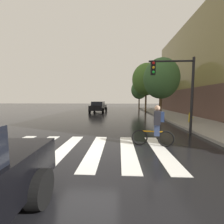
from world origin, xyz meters
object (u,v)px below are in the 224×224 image
Objects in this scene: traffic_light_near at (177,82)px; fire_hydrant at (190,117)px; street_tree_near at (161,79)px; sedan_mid at (98,107)px; street_tree_far at (139,90)px; cyclist at (156,126)px; street_tree_mid at (146,79)px.

traffic_light_near is 4.70m from fire_hydrant.
sedan_mid is at bearing 129.49° from street_tree_near.
street_tree_near is 15.15m from street_tree_far.
cyclist is 6.88m from fire_hydrant.
street_tree_near reaches higher than sedan_mid.
street_tree_far is at bearing 43.61° from sedan_mid.
street_tree_mid is at bearing 81.09° from cyclist.
street_tree_mid is (6.99, -0.78, 3.92)m from sedan_mid.
cyclist is at bearing -73.61° from sedan_mid.
fire_hydrant is at bearing 53.72° from cyclist.
fire_hydrant is 10.50m from street_tree_mid.
cyclist is at bearing -126.28° from fire_hydrant.
cyclist is 0.30× the size of street_tree_far.
street_tree_mid reaches higher than sedan_mid.
traffic_light_near is at bearing -65.00° from sedan_mid.
sedan_mid is 8.06m from street_tree_mid.
traffic_light_near reaches higher than sedan_mid.
fire_hydrant is at bearing -79.71° from street_tree_mid.
street_tree_mid reaches higher than street_tree_far.
cyclist is at bearing -98.91° from street_tree_mid.
street_tree_near is at bearing 72.97° from cyclist.
street_tree_mid is at bearing 86.94° from traffic_light_near.
cyclist is 2.17× the size of fire_hydrant.
sedan_mid is at bearing 173.65° from street_tree_mid.
cyclist is at bearing -107.03° from street_tree_near.
street_tree_mid is at bearing 100.29° from fire_hydrant.
street_tree_near is (2.27, 7.40, 2.95)m from cyclist.
cyclist is 0.24× the size of street_tree_mid.
fire_hydrant is 0.14× the size of street_tree_far.
street_tree_far is (0.11, 7.54, -0.96)m from street_tree_mid.
street_tree_far is at bearing 83.77° from cyclist.
street_tree_near is 0.80× the size of street_tree_mid.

